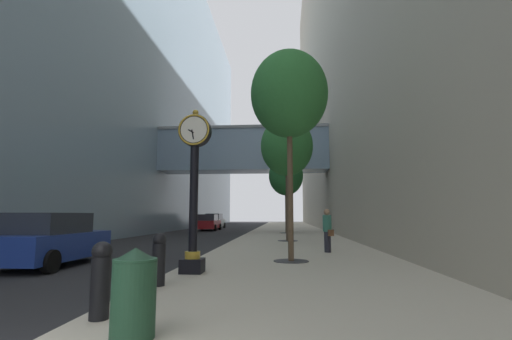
# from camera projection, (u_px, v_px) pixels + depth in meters

# --- Properties ---
(ground_plane) EXTENTS (110.00, 110.00, 0.00)m
(ground_plane) POSITION_uv_depth(u_px,v_px,m) (248.00, 234.00, 29.36)
(ground_plane) COLOR #262628
(ground_plane) RESTS_ON ground
(sidewalk_right) EXTENTS (6.78, 80.00, 0.14)m
(sidewalk_right) POSITION_uv_depth(u_px,v_px,m) (289.00, 232.00, 32.08)
(sidewalk_right) COLOR #BCB29E
(sidewalk_right) RESTS_ON ground
(building_block_left) EXTENTS (24.02, 80.00, 32.49)m
(building_block_left) POSITION_uv_depth(u_px,v_px,m) (126.00, 65.00, 35.25)
(building_block_left) COLOR #849EB2
(building_block_left) RESTS_ON ground
(building_block_right) EXTENTS (9.00, 80.00, 41.48)m
(building_block_right) POSITION_uv_depth(u_px,v_px,m) (370.00, 11.00, 34.04)
(building_block_right) COLOR #A89E89
(building_block_right) RESTS_ON ground
(street_clock) EXTENTS (0.84, 0.55, 4.21)m
(street_clock) POSITION_uv_depth(u_px,v_px,m) (194.00, 181.00, 9.26)
(street_clock) COLOR black
(street_clock) RESTS_ON sidewalk_right
(bollard_nearest) EXTENTS (0.28, 0.28, 1.07)m
(bollard_nearest) POSITION_uv_depth(u_px,v_px,m) (101.00, 278.00, 5.06)
(bollard_nearest) COLOR black
(bollard_nearest) RESTS_ON sidewalk_right
(bollard_second) EXTENTS (0.28, 0.28, 1.07)m
(bollard_second) POSITION_uv_depth(u_px,v_px,m) (159.00, 258.00, 7.42)
(bollard_second) COLOR black
(bollard_second) RESTS_ON sidewalk_right
(street_tree_near) EXTENTS (2.54, 2.54, 6.88)m
(street_tree_near) POSITION_uv_depth(u_px,v_px,m) (289.00, 95.00, 11.88)
(street_tree_near) COLOR #333335
(street_tree_near) RESTS_ON sidewalk_right
(street_tree_mid_near) EXTENTS (2.98, 2.98, 7.08)m
(street_tree_mid_near) POSITION_uv_depth(u_px,v_px,m) (287.00, 146.00, 20.62)
(street_tree_mid_near) COLOR #333335
(street_tree_mid_near) RESTS_ON sidewalk_right
(street_tree_mid_far) EXTENTS (2.79, 2.79, 6.21)m
(street_tree_mid_far) POSITION_uv_depth(u_px,v_px,m) (286.00, 176.00, 29.26)
(street_tree_mid_far) COLOR #333335
(street_tree_mid_far) RESTS_ON sidewalk_right
(trash_bin) EXTENTS (0.53, 0.53, 1.05)m
(trash_bin) POSITION_uv_depth(u_px,v_px,m) (134.00, 291.00, 4.29)
(trash_bin) COLOR #234C33
(trash_bin) RESTS_ON sidewalk_right
(pedestrian_walking) EXTENTS (0.47, 0.52, 1.67)m
(pedestrian_walking) POSITION_uv_depth(u_px,v_px,m) (327.00, 229.00, 14.02)
(pedestrian_walking) COLOR #23232D
(pedestrian_walking) RESTS_ON sidewalk_right
(car_white_near) EXTENTS (2.11, 4.21, 1.72)m
(car_white_near) POSITION_uv_depth(u_px,v_px,m) (214.00, 221.00, 42.44)
(car_white_near) COLOR silver
(car_white_near) RESTS_ON ground
(car_red_mid) EXTENTS (2.17, 4.44, 1.63)m
(car_red_mid) POSITION_uv_depth(u_px,v_px,m) (208.00, 223.00, 36.61)
(car_red_mid) COLOR #AD191E
(car_red_mid) RESTS_ON ground
(car_blue_far) EXTENTS (2.04, 4.07, 1.64)m
(car_blue_far) POSITION_uv_depth(u_px,v_px,m) (51.00, 240.00, 11.21)
(car_blue_far) COLOR navy
(car_blue_far) RESTS_ON ground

